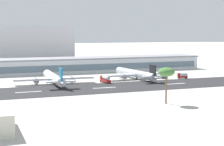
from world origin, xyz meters
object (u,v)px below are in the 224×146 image
object	(u,v)px
service_box_truck_0	(182,75)
terminal_building	(75,65)
airliner_black_tail_gate_1	(137,74)
airliner_blue_tail_gate_0	(54,78)
distant_hotel_block	(1,42)
service_fuel_truck_2	(105,79)
palm_tree_1	(166,72)
service_baggage_tug_1	(165,77)

from	to	relation	value
service_box_truck_0	terminal_building	bearing A→B (deg)	-22.87
airliner_black_tail_gate_1	airliner_blue_tail_gate_0	bearing A→B (deg)	88.46
distant_hotel_block	service_box_truck_0	distance (m)	223.54
airliner_blue_tail_gate_0	service_box_truck_0	size ratio (longest dim) A/B	7.71
terminal_building	airliner_black_tail_gate_1	world-z (taller)	airliner_black_tail_gate_1
service_fuel_truck_2	palm_tree_1	world-z (taller)	palm_tree_1
service_baggage_tug_1	service_box_truck_0	bearing A→B (deg)	26.38
terminal_building	airliner_black_tail_gate_1	distance (m)	57.05
distant_hotel_block	service_box_truck_0	world-z (taller)	distant_hotel_block
airliner_black_tail_gate_1	service_fuel_truck_2	bearing A→B (deg)	103.56
airliner_black_tail_gate_1	palm_tree_1	world-z (taller)	palm_tree_1
service_baggage_tug_1	airliner_black_tail_gate_1	bearing A→B (deg)	-154.72
distant_hotel_block	service_fuel_truck_2	xyz separation A→B (m)	(39.64, -205.95, -14.93)
terminal_building	service_box_truck_0	xyz separation A→B (m)	(51.16, -57.88, -3.22)
service_baggage_tug_1	palm_tree_1	world-z (taller)	palm_tree_1
terminal_building	service_fuel_truck_2	xyz separation A→B (m)	(1.44, -59.50, -2.98)
airliner_blue_tail_gate_0	service_fuel_truck_2	world-z (taller)	airliner_blue_tail_gate_0
airliner_blue_tail_gate_0	service_box_truck_0	world-z (taller)	airliner_blue_tail_gate_0
distant_hotel_block	airliner_blue_tail_gate_0	bearing A→B (deg)	-86.52
terminal_building	distant_hotel_block	size ratio (longest dim) A/B	1.27
terminal_building	service_fuel_truck_2	world-z (taller)	terminal_building
service_box_truck_0	airliner_black_tail_gate_1	bearing A→B (deg)	13.14
airliner_blue_tail_gate_0	airliner_black_tail_gate_1	bearing A→B (deg)	-84.60
service_baggage_tug_1	palm_tree_1	bearing A→B (deg)	-80.04
service_box_truck_0	palm_tree_1	bearing A→B (deg)	80.00
service_fuel_truck_2	palm_tree_1	distance (m)	65.13
terminal_building	distant_hotel_block	world-z (taller)	distant_hotel_block
terminal_building	airliner_black_tail_gate_1	size ratio (longest dim) A/B	3.86
distant_hotel_block	service_box_truck_0	xyz separation A→B (m)	(89.37, -204.34, -15.17)
distant_hotel_block	airliner_black_tail_gate_1	bearing A→B (deg)	-72.63
distant_hotel_block	airliner_blue_tail_gate_0	size ratio (longest dim) A/B	2.95
airliner_black_tail_gate_1	service_baggage_tug_1	distance (m)	17.28
distant_hotel_block	airliner_black_tail_gate_1	xyz separation A→B (m)	(62.01, -198.27, -13.76)
terminal_building	distant_hotel_block	distance (m)	151.83
airliner_blue_tail_gate_0	service_box_truck_0	bearing A→B (deg)	-90.48
service_baggage_tug_1	palm_tree_1	xyz separation A→B (m)	(-36.61, -68.12, 11.20)
terminal_building	palm_tree_1	size ratio (longest dim) A/B	13.03
service_baggage_tug_1	palm_tree_1	distance (m)	78.14
terminal_building	airliner_blue_tail_gate_0	xyz separation A→B (m)	(-25.93, -55.18, -1.71)
terminal_building	service_baggage_tug_1	world-z (taller)	terminal_building
service_baggage_tug_1	service_fuel_truck_2	world-z (taller)	service_fuel_truck_2
distant_hotel_block	terminal_building	bearing A→B (deg)	-75.38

